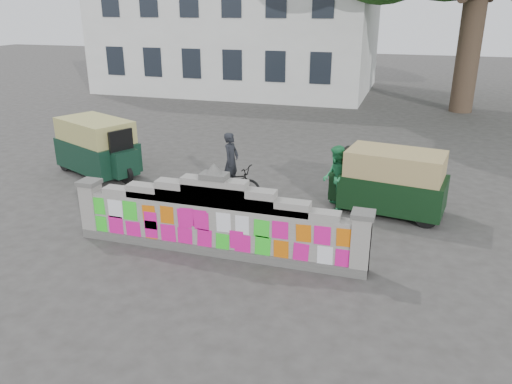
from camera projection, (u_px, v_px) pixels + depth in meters
The scene contains 8 objects.
ground at pixel (217, 253), 10.72m from camera, with size 100.00×100.00×0.00m, color #383533.
parapet_wall at pixel (215, 221), 10.45m from camera, with size 6.48×0.44×2.01m.
building at pixel (241, 23), 30.93m from camera, with size 16.00×10.00×8.90m.
cyclist_bike at pixel (232, 181), 13.71m from camera, with size 0.61×1.76×0.92m, color black.
cyclist_rider at pixel (231, 170), 13.60m from camera, with size 0.57×0.37×1.56m, color black.
pedestrian at pixel (336, 178), 12.76m from camera, with size 0.82×0.64×1.68m, color #268D4F.
rickshaw_left at pixel (98, 146), 15.49m from camera, with size 3.18×2.41×1.72m.
rickshaw_right at pixel (391, 181), 12.54m from camera, with size 3.02×1.73×1.63m.
Camera 1 is at (3.69, -8.88, 4.97)m, focal length 35.00 mm.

